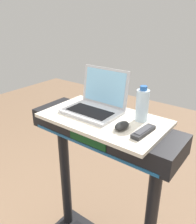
# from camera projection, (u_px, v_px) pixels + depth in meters

# --- Properties ---
(desk_board) EXTENTS (0.69, 0.40, 0.02)m
(desk_board) POSITION_uv_depth(u_px,v_px,m) (103.00, 119.00, 1.30)
(desk_board) COLOR beige
(desk_board) RESTS_ON treadmill_base
(laptop) EXTENTS (0.32, 0.26, 0.24)m
(laptop) POSITION_uv_depth(u_px,v_px,m) (96.00, 103.00, 1.36)
(laptop) COLOR #B7B7BC
(laptop) RESTS_ON desk_board
(computer_mouse) EXTENTS (0.06, 0.10, 0.03)m
(computer_mouse) POSITION_uv_depth(u_px,v_px,m) (122.00, 126.00, 1.17)
(computer_mouse) COLOR black
(computer_mouse) RESTS_ON desk_board
(water_bottle) EXTENTS (0.07, 0.07, 0.19)m
(water_bottle) POSITION_uv_depth(u_px,v_px,m) (142.00, 105.00, 1.23)
(water_bottle) COLOR silver
(water_bottle) RESTS_ON desk_board
(tv_remote) EXTENTS (0.06, 0.16, 0.02)m
(tv_remote) POSITION_uv_depth(u_px,v_px,m) (143.00, 132.00, 1.12)
(tv_remote) COLOR #232326
(tv_remote) RESTS_ON desk_board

